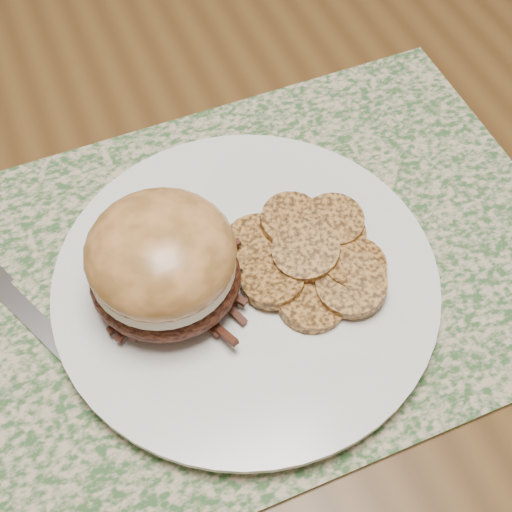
{
  "coord_description": "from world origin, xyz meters",
  "views": [
    {
      "loc": [
        -0.16,
        -0.27,
        1.2
      ],
      "look_at": [
        -0.05,
        -0.02,
        0.79
      ],
      "focal_mm": 50.0,
      "sensor_mm": 36.0,
      "label": 1
    }
  ],
  "objects_px": {
    "dining_table": "(306,297)",
    "dinner_plate": "(246,284)",
    "fork": "(31,317)"
  },
  "relations": [
    {
      "from": "dining_table",
      "to": "dinner_plate",
      "type": "height_order",
      "value": "dinner_plate"
    },
    {
      "from": "dinner_plate",
      "to": "fork",
      "type": "relative_size",
      "value": 1.62
    },
    {
      "from": "fork",
      "to": "dinner_plate",
      "type": "bearing_deg",
      "value": -37.5
    },
    {
      "from": "dinner_plate",
      "to": "fork",
      "type": "bearing_deg",
      "value": 166.45
    },
    {
      "from": "fork",
      "to": "dining_table",
      "type": "bearing_deg",
      "value": -28.35
    },
    {
      "from": "dining_table",
      "to": "fork",
      "type": "relative_size",
      "value": 9.33
    },
    {
      "from": "dining_table",
      "to": "dinner_plate",
      "type": "relative_size",
      "value": 5.77
    },
    {
      "from": "dinner_plate",
      "to": "dining_table",
      "type": "bearing_deg",
      "value": 17.4
    },
    {
      "from": "dining_table",
      "to": "dinner_plate",
      "type": "bearing_deg",
      "value": -162.6
    },
    {
      "from": "dining_table",
      "to": "fork",
      "type": "bearing_deg",
      "value": 175.6
    }
  ]
}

